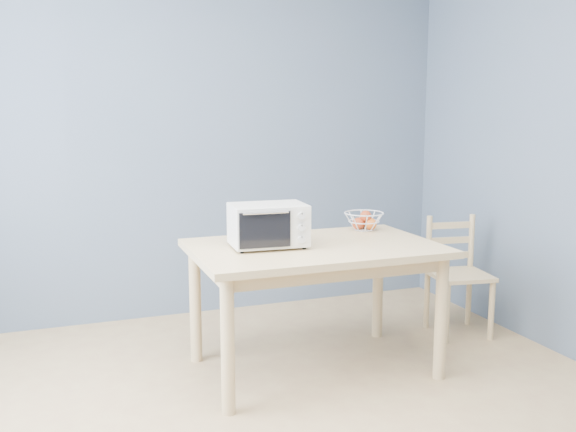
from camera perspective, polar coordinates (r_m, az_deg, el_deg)
name	(u,v)px	position (r m, az deg, el deg)	size (l,w,h in m)	color
room	(301,164)	(2.57, 1.19, 4.61)	(4.01, 4.51, 2.61)	tan
dining_table	(314,262)	(3.70, 2.35, -4.12)	(1.40, 0.90, 0.75)	tan
toaster_oven	(265,225)	(3.58, -2.02, -0.79)	(0.44, 0.33, 0.25)	silver
fruit_basket	(364,220)	(4.13, 6.76, -0.39)	(0.32, 0.32, 0.13)	silver
dining_chair	(457,276)	(4.54, 14.78, -5.21)	(0.42, 0.42, 0.80)	tan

